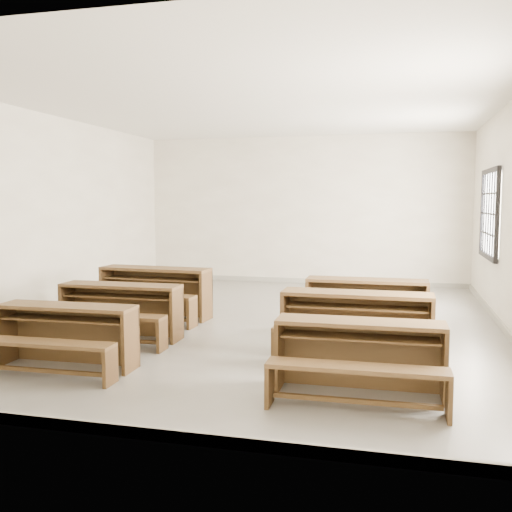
% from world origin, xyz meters
% --- Properties ---
extents(room, '(8.50, 8.50, 3.20)m').
position_xyz_m(room, '(0.09, 0.00, 2.14)').
color(room, gray).
rests_on(room, ground).
extents(desk_set_0, '(1.54, 0.82, 0.69)m').
position_xyz_m(desk_set_0, '(-1.45, -2.73, 0.40)').
color(desk_set_0, brown).
rests_on(desk_set_0, ground).
extents(desk_set_1, '(1.61, 0.85, 0.72)m').
position_xyz_m(desk_set_1, '(-1.50, -1.39, 0.42)').
color(desk_set_1, brown).
rests_on(desk_set_1, ground).
extents(desk_set_2, '(1.78, 1.00, 0.78)m').
position_xyz_m(desk_set_2, '(-1.62, -0.04, 0.46)').
color(desk_set_2, brown).
rests_on(desk_set_2, ground).
extents(desk_set_3, '(1.57, 0.83, 0.70)m').
position_xyz_m(desk_set_3, '(1.70, -2.85, 0.41)').
color(desk_set_3, brown).
rests_on(desk_set_3, ground).
extents(desk_set_4, '(1.71, 0.89, 0.77)m').
position_xyz_m(desk_set_4, '(1.58, -1.62, 0.45)').
color(desk_set_4, brown).
rests_on(desk_set_4, ground).
extents(desk_set_5, '(1.65, 0.86, 0.74)m').
position_xyz_m(desk_set_5, '(1.62, -0.26, 0.43)').
color(desk_set_5, brown).
rests_on(desk_set_5, ground).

